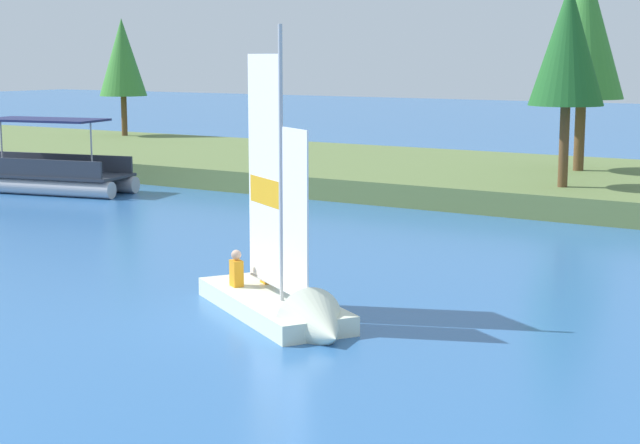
# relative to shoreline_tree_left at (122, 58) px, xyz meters

# --- Properties ---
(shore_bank) EXTENTS (80.00, 12.16, 0.77)m
(shore_bank) POSITION_rel_shoreline_tree_left_xyz_m (23.73, -3.97, -4.40)
(shore_bank) COLOR #5B703D
(shore_bank) RESTS_ON ground
(shoreline_tree_left) EXTENTS (2.44, 2.44, 6.02)m
(shoreline_tree_left) POSITION_rel_shoreline_tree_left_xyz_m (0.00, 0.00, 0.00)
(shoreline_tree_left) COLOR brown
(shoreline_tree_left) RESTS_ON shore_bank
(shoreline_tree_midleft) EXTENTS (2.97, 2.97, 7.46)m
(shoreline_tree_midleft) POSITION_rel_shoreline_tree_left_xyz_m (25.18, -3.01, 0.98)
(shoreline_tree_midleft) COLOR brown
(shoreline_tree_midleft) RESTS_ON shore_bank
(shoreline_tree_centre) EXTENTS (2.35, 2.35, 6.39)m
(shoreline_tree_centre) POSITION_rel_shoreline_tree_left_xyz_m (26.26, -7.80, 0.42)
(shoreline_tree_centre) COLOR brown
(shoreline_tree_centre) RESTS_ON shore_bank
(wooden_dock) EXTENTS (1.80, 5.16, 0.37)m
(wooden_dock) POSITION_rel_shoreline_tree_left_xyz_m (6.16, -12.13, -4.60)
(wooden_dock) COLOR brown
(wooden_dock) RESTS_ON ground
(sailboat) EXTENTS (4.80, 3.67, 5.93)m
(sailboat) POSITION_rel_shoreline_tree_left_xyz_m (26.74, -23.76, -4.42)
(sailboat) COLOR silver
(sailboat) RESTS_ON ground
(pontoon_boat) EXTENTS (6.70, 3.53, 2.65)m
(pontoon_boat) POSITION_rel_shoreline_tree_left_xyz_m (9.06, -13.54, -4.14)
(pontoon_boat) COLOR #B2B2B7
(pontoon_boat) RESTS_ON ground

